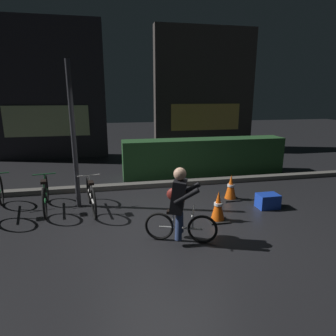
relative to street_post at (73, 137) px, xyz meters
name	(u,v)px	position (x,y,z in m)	size (l,w,h in m)	color
ground_plane	(164,223)	(1.64, -1.20, -1.50)	(40.00, 40.00, 0.00)	black
sidewalk_curb	(148,185)	(1.64, 1.00, -1.44)	(12.00, 0.24, 0.12)	#56544F
hedge_row	(204,157)	(3.44, 1.90, -0.96)	(4.80, 0.70, 1.07)	#214723
storefront_left	(45,91)	(-1.48, 5.30, 0.95)	(4.19, 0.54, 4.93)	#262328
storefront_right	(205,90)	(4.75, 6.00, 1.00)	(4.29, 0.54, 5.02)	#383330
street_post	(73,137)	(0.00, 0.00, 0.00)	(0.10, 0.10, 3.00)	#2D2D33
parked_bike_left_mid	(46,195)	(-0.63, -0.12, -1.17)	(0.46, 1.55, 0.72)	black
parked_bike_center_left	(91,196)	(0.29, -0.32, -1.18)	(0.46, 1.50, 0.70)	black
traffic_cone_near	(218,207)	(2.66, -1.30, -1.22)	(0.36, 0.36, 0.59)	black
traffic_cone_far	(231,188)	(3.36, -0.27, -1.22)	(0.36, 0.36, 0.58)	black
blue_crate	(268,201)	(3.93, -0.90, -1.35)	(0.44, 0.32, 0.30)	#193DB7
cyclist	(179,205)	(1.76, -1.91, -0.87)	(1.13, 0.64, 1.25)	black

